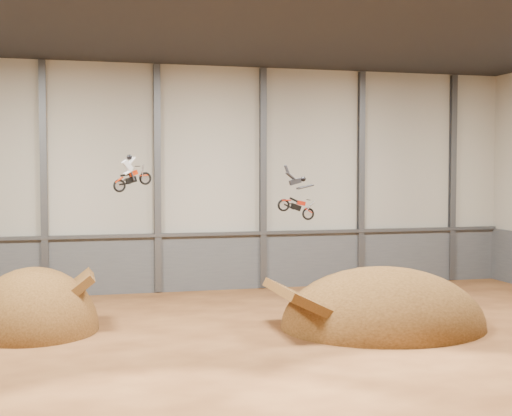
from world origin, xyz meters
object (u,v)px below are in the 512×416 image
(fmx_rider_b, at_px, (294,193))
(landing_ramp, at_px, (383,327))
(takeoff_ramp, at_px, (34,331))
(fmx_rider_a, at_px, (134,170))

(fmx_rider_b, bearing_deg, landing_ramp, -7.43)
(takeoff_ramp, height_order, fmx_rider_b, fmx_rider_b)
(takeoff_ramp, bearing_deg, fmx_rider_a, -15.96)
(landing_ramp, bearing_deg, fmx_rider_b, 169.89)
(takeoff_ramp, height_order, landing_ramp, takeoff_ramp)
(landing_ramp, distance_m, fmx_rider_b, 7.76)
(fmx_rider_a, relative_size, fmx_rider_b, 0.76)
(fmx_rider_a, bearing_deg, fmx_rider_b, -24.50)
(takeoff_ramp, distance_m, fmx_rider_b, 13.81)
(fmx_rider_a, height_order, fmx_rider_b, fmx_rider_a)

